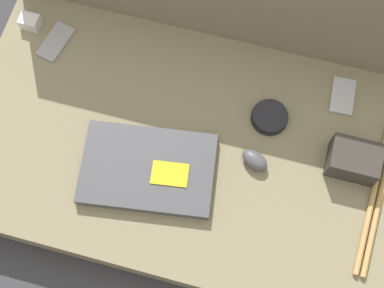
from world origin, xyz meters
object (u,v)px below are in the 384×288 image
speaker_puck (270,117)px  camera_pouch (354,160)px  computer_mouse (255,159)px  charger_brick (30,22)px  laptop (148,169)px  phone_black (56,42)px  phone_silver (342,96)px

speaker_puck → camera_pouch: size_ratio=0.79×
computer_mouse → speaker_puck: computer_mouse is taller
computer_mouse → camera_pouch: camera_pouch is taller
camera_pouch → charger_brick: 0.93m
speaker_puck → camera_pouch: bearing=-17.4°
computer_mouse → charger_brick: (-0.68, 0.23, -0.00)m
laptop → phone_black: laptop is taller
laptop → speaker_puck: bearing=31.3°
computer_mouse → camera_pouch: 0.24m
computer_mouse → phone_black: bearing=-173.2°
laptop → phone_black: (-0.35, 0.29, -0.01)m
computer_mouse → phone_silver: bearing=76.5°
computer_mouse → phone_silver: (0.18, 0.23, -0.01)m
phone_black → camera_pouch: (0.83, -0.14, 0.03)m
laptop → camera_pouch: 0.51m
speaker_puck → phone_silver: size_ratio=0.91×
phone_silver → camera_pouch: bearing=-77.3°
speaker_puck → phone_black: size_ratio=0.76×
phone_silver → laptop: bearing=-145.6°
phone_silver → phone_black: (-0.78, -0.04, -0.00)m
phone_black → charger_brick: size_ratio=2.41×
phone_black → laptop: bearing=-26.3°
laptop → computer_mouse: 0.27m
charger_brick → computer_mouse: bearing=-18.6°
computer_mouse → phone_silver: computer_mouse is taller
phone_black → charger_brick: (-0.08, 0.04, 0.01)m
speaker_puck → phone_silver: bearing=32.6°
laptop → phone_silver: (0.44, 0.33, -0.01)m
computer_mouse → camera_pouch: size_ratio=0.69×
camera_pouch → charger_brick: camera_pouch is taller
phone_silver → charger_brick: (-0.87, -0.00, 0.01)m
computer_mouse → phone_silver: size_ratio=0.79×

